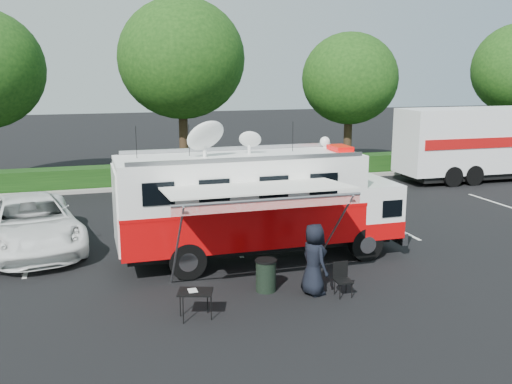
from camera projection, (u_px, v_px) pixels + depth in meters
ground_plane at (261, 259)px, 16.70m from camera, size 120.00×120.00×0.00m
back_border at (205, 78)px, 28.04m from camera, size 60.00×6.14×8.87m
stall_lines at (221, 233)px, 19.36m from camera, size 24.12×5.50×0.01m
command_truck at (259, 203)px, 16.32m from camera, size 8.23×2.27×3.95m
awning at (258, 192)px, 13.73m from camera, size 4.49×2.34×2.72m
white_suv at (33, 249)px, 17.64m from camera, size 3.67×6.19×1.61m
person at (313, 294)px, 14.09m from camera, size 0.73×0.97×1.79m
folding_table at (195, 293)px, 12.58m from camera, size 0.88×0.74×0.65m
folding_chair at (342, 276)px, 13.93m from camera, size 0.41×0.42×0.83m
trash_bin at (266, 275)px, 14.19m from camera, size 0.55×0.55×0.82m
semi_trailer at (508, 141)px, 28.66m from camera, size 11.66×2.65×3.58m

